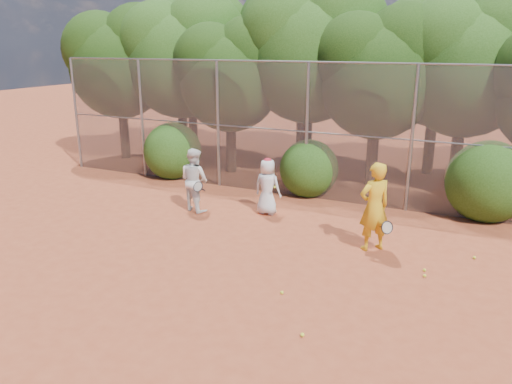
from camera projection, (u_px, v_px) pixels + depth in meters
The scene contains 22 objects.
ground at pixel (248, 286), 9.66m from camera, with size 80.00×80.00×0.00m, color #933C21.
fence_back at pixel (336, 132), 14.31m from camera, with size 20.05×0.09×4.03m.
tree_0 at pixel (121, 58), 19.35m from camera, with size 4.38×3.81×6.00m.
tree_1 at pixel (182, 52), 18.69m from camera, with size 4.64×4.03×6.35m.
tree_2 at pixel (232, 71), 17.23m from camera, with size 3.99×3.47×5.47m.
tree_3 at pixel (311, 46), 16.84m from camera, with size 4.89×4.26×6.70m.
tree_4 at pixel (380, 68), 15.48m from camera, with size 4.19×3.64×5.73m.
tree_5 at pixel (470, 59), 15.06m from camera, with size 4.51×3.92×6.17m.
tree_9 at pixel (192, 47), 21.04m from camera, with size 4.83×4.20×6.62m.
tree_10 at pixel (306, 40), 19.09m from camera, with size 5.15×4.48×7.06m.
tree_11 at pixel (441, 54), 16.82m from camera, with size 4.64×4.03×6.35m.
bush_0 at pixel (173, 149), 17.28m from camera, with size 2.00×2.00×2.00m, color #1F4210.
bush_1 at pixel (309, 166), 15.26m from camera, with size 1.80×1.80×1.80m, color #1F4210.
bush_2 at pixel (488, 178), 13.16m from camera, with size 2.20×2.20×2.20m, color #1F4210.
player_yellow at pixel (374, 207), 11.10m from camera, with size 0.93×0.87×2.04m.
player_teen at pixel (267, 186), 13.54m from camera, with size 0.78×0.53×1.57m.
player_white at pixel (194, 180), 13.79m from camera, with size 1.01×0.89×1.77m.
ball_0 at pixel (424, 270), 10.26m from camera, with size 0.07×0.07×0.07m, color #CBD326.
ball_1 at pixel (474, 258), 10.86m from camera, with size 0.07×0.07×0.07m, color #CBD326.
ball_2 at pixel (302, 335), 7.99m from camera, with size 0.07×0.07×0.07m, color #CBD326.
ball_3 at pixel (425, 276), 10.01m from camera, with size 0.07×0.07×0.07m, color #CBD326.
ball_4 at pixel (282, 293), 9.34m from camera, with size 0.07×0.07×0.07m, color #CBD326.
Camera 1 is at (3.88, -7.81, 4.53)m, focal length 35.00 mm.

